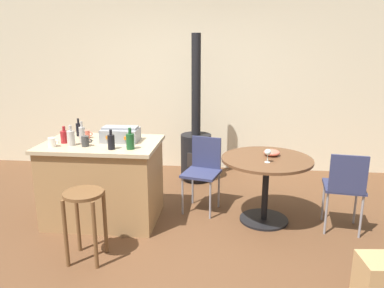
{
  "coord_description": "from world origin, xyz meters",
  "views": [
    {
      "loc": [
        0.55,
        -3.41,
        1.93
      ],
      "look_at": [
        0.13,
        0.5,
        0.89
      ],
      "focal_mm": 35.12,
      "sensor_mm": 36.0,
      "label": 1
    }
  ],
  "objects": [
    {
      "name": "dining_table",
      "position": [
        0.94,
        0.57,
        0.57
      ],
      "size": [
        0.99,
        0.99,
        0.74
      ],
      "color": "black",
      "rests_on": "ground_plane"
    },
    {
      "name": "back_wall",
      "position": [
        0.0,
        2.49,
        1.35
      ],
      "size": [
        8.0,
        0.1,
        2.7
      ],
      "primitive_type": "cube",
      "color": "beige",
      "rests_on": "ground_plane"
    },
    {
      "name": "bottle_1",
      "position": [
        -0.47,
        0.19,
        0.99
      ],
      "size": [
        0.08,
        0.08,
        0.22
      ],
      "color": "#194C23",
      "rests_on": "kitchen_island"
    },
    {
      "name": "wine_glass",
      "position": [
        0.93,
        0.42,
        0.85
      ],
      "size": [
        0.07,
        0.07,
        0.14
      ],
      "color": "silver",
      "rests_on": "dining_table"
    },
    {
      "name": "bottle_4",
      "position": [
        -1.06,
        0.41,
        1.0
      ],
      "size": [
        0.06,
        0.06,
        0.24
      ],
      "color": "#B7B2AD",
      "rests_on": "kitchen_island"
    },
    {
      "name": "wood_stove",
      "position": [
        0.04,
        1.82,
        0.51
      ],
      "size": [
        0.44,
        0.45,
        2.09
      ],
      "color": "black",
      "rests_on": "ground_plane"
    },
    {
      "name": "cup_0",
      "position": [
        -0.97,
        0.25,
        0.96
      ],
      "size": [
        0.11,
        0.08,
        0.11
      ],
      "color": "#383838",
      "rests_on": "kitchen_island"
    },
    {
      "name": "ground_plane",
      "position": [
        0.0,
        0.0,
        0.0
      ],
      "size": [
        8.8,
        8.8,
        0.0
      ],
      "primitive_type": "plane",
      "color": "brown"
    },
    {
      "name": "bottle_3",
      "position": [
        -0.66,
        0.16,
        0.99
      ],
      "size": [
        0.07,
        0.07,
        0.21
      ],
      "color": "black",
      "rests_on": "kitchen_island"
    },
    {
      "name": "cup_3",
      "position": [
        -1.09,
        0.6,
        0.95
      ],
      "size": [
        0.11,
        0.07,
        0.09
      ],
      "color": "#DB6651",
      "rests_on": "kitchen_island"
    },
    {
      "name": "wooden_stool",
      "position": [
        -0.75,
        -0.41,
        0.5
      ],
      "size": [
        0.36,
        0.36,
        0.67
      ],
      "color": "brown",
      "rests_on": "ground_plane"
    },
    {
      "name": "bottle_5",
      "position": [
        -1.22,
        0.69,
        0.99
      ],
      "size": [
        0.06,
        0.06,
        0.21
      ],
      "color": "black",
      "rests_on": "kitchen_island"
    },
    {
      "name": "cup_2",
      "position": [
        -1.31,
        0.51,
        0.95
      ],
      "size": [
        0.12,
        0.09,
        0.09
      ],
      "color": "#383838",
      "rests_on": "kitchen_island"
    },
    {
      "name": "folding_chair_far",
      "position": [
        1.74,
        0.4,
        0.53
      ],
      "size": [
        0.45,
        0.45,
        0.88
      ],
      "color": "navy",
      "rests_on": "ground_plane"
    },
    {
      "name": "toolbox",
      "position": [
        -0.67,
        0.5,
        0.98
      ],
      "size": [
        0.4,
        0.28,
        0.16
      ],
      "color": "gray",
      "rests_on": "kitchen_island"
    },
    {
      "name": "serving_bowl",
      "position": [
        1.0,
        0.67,
        0.78
      ],
      "size": [
        0.18,
        0.18,
        0.07
      ],
      "primitive_type": "ellipsoid",
      "color": "#DB6651",
      "rests_on": "dining_table"
    },
    {
      "name": "kitchen_island",
      "position": [
        -0.87,
        0.43,
        0.46
      ],
      "size": [
        1.26,
        0.87,
        0.91
      ],
      "color": "#A37A4C",
      "rests_on": "ground_plane"
    },
    {
      "name": "folding_chair_near",
      "position": [
        0.22,
        0.83,
        0.52
      ],
      "size": [
        0.49,
        0.49,
        0.87
      ],
      "color": "navy",
      "rests_on": "ground_plane"
    },
    {
      "name": "bottle_0",
      "position": [
        -1.25,
        0.36,
        0.98
      ],
      "size": [
        0.08,
        0.08,
        0.18
      ],
      "color": "maroon",
      "rests_on": "kitchen_island"
    },
    {
      "name": "bottle_2",
      "position": [
        -1.13,
        0.27,
        0.99
      ],
      "size": [
        0.08,
        0.08,
        0.22
      ],
      "color": "#B7B2AD",
      "rests_on": "kitchen_island"
    },
    {
      "name": "cup_1",
      "position": [
        -1.3,
        0.19,
        0.95
      ],
      "size": [
        0.11,
        0.08,
        0.1
      ],
      "color": "white",
      "rests_on": "kitchen_island"
    }
  ]
}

